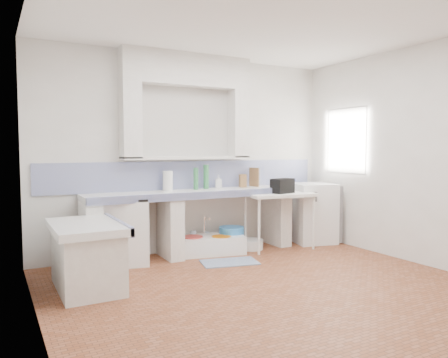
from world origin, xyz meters
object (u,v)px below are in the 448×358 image
stove (124,232)px  fridge (313,213)px  side_table (279,221)px  sink (210,245)px

stove → fridge: 2.98m
stove → side_table: 2.25m
sink → side_table: (1.02, -0.24, 0.30)m
side_table → fridge: 0.75m
fridge → stove: bearing=-169.3°
side_table → fridge: size_ratio=1.07×
stove → side_table: size_ratio=0.83×
stove → side_table: (2.24, -0.28, 0.00)m
fridge → side_table: bearing=-156.9°
side_table → sink: bearing=173.6°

